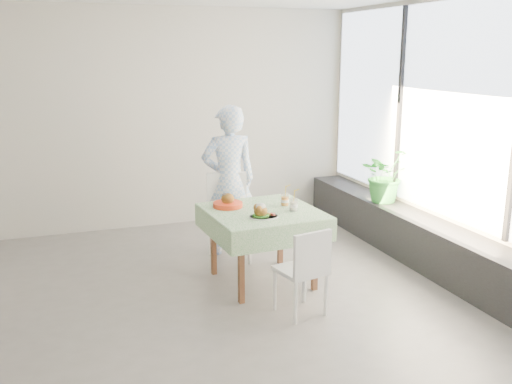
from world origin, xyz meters
name	(u,v)px	position (x,y,z in m)	size (l,w,h in m)	color
floor	(168,305)	(0.00, 0.00, 0.00)	(6.00, 6.00, 0.00)	#64615E
wall_back	(124,121)	(0.00, 2.50, 1.40)	(6.00, 0.02, 2.80)	beige
wall_front	(266,243)	(0.00, -2.50, 1.40)	(6.00, 0.02, 2.80)	beige
wall_right	(452,136)	(3.00, 0.00, 1.40)	(0.02, 5.00, 2.80)	beige
window_pane	(452,112)	(2.97, 0.00, 1.65)	(0.01, 4.80, 2.18)	#D1E0F9
window_ledge	(428,244)	(2.80, 0.00, 0.25)	(0.40, 4.80, 0.50)	black
cafe_table	(262,238)	(1.00, 0.21, 0.46)	(1.10, 1.10, 0.74)	brown
chair_far	(229,234)	(0.88, 0.95, 0.29)	(0.51, 0.51, 0.94)	white
chair_near	(301,287)	(1.07, -0.57, 0.24)	(0.44, 0.44, 0.79)	white
diner	(229,180)	(0.95, 1.16, 0.84)	(0.61, 0.40, 1.69)	#91B7E8
main_dish	(262,213)	(0.91, -0.03, 0.79)	(0.28, 0.28, 0.14)	white
juice_cup_orange	(285,200)	(1.27, 0.30, 0.80)	(0.09, 0.09, 0.24)	white
juice_cup_lemonade	(293,205)	(1.28, 0.10, 0.80)	(0.09, 0.09, 0.24)	white
second_dish	(228,203)	(0.72, 0.45, 0.78)	(0.29, 0.29, 0.14)	red
potted_plant	(385,175)	(2.80, 0.90, 0.83)	(0.59, 0.51, 0.65)	#2B812E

